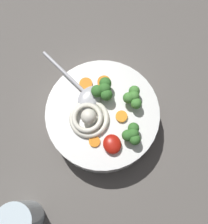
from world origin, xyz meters
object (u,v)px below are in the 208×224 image
at_px(soup_spoon, 85,93).
at_px(noodle_pile, 89,118).
at_px(soup_bowl, 104,116).
at_px(drinking_glass, 22,219).

bearing_deg(soup_spoon, noodle_pile, 143.14).
xyz_separation_m(soup_bowl, soup_spoon, (-0.05, -0.03, 0.04)).
relative_size(noodle_pile, soup_spoon, 0.56).
bearing_deg(drinking_glass, noodle_pile, 131.01).
distance_m(soup_bowl, noodle_pile, 0.06).
distance_m(noodle_pile, soup_spoon, 0.06).
bearing_deg(noodle_pile, soup_bowl, 100.48).
relative_size(soup_spoon, drinking_glass, 1.45).
relative_size(noodle_pile, drinking_glass, 0.81).
xyz_separation_m(soup_spoon, drinking_glass, (0.21, -0.19, -0.02)).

